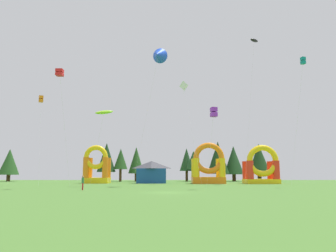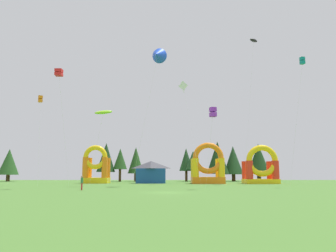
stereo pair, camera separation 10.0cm
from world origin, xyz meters
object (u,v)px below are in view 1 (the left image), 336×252
(kite_lime_parafoil, at_px, (104,112))
(inflatable_blue_arch, at_px, (97,169))
(kite_black_parafoil, at_px, (254,41))
(kite_orange_box, at_px, (41,99))
(kite_blue_delta, at_px, (158,55))
(inflatable_yellow_castle, at_px, (262,169))
(person_left_edge, at_px, (83,182))
(kite_red_box, at_px, (60,73))
(festival_tent, at_px, (152,172))
(kite_teal_box, at_px, (303,61))
(kite_white_diamond, at_px, (184,87))
(kite_purple_box, at_px, (214,112))
(inflatable_orange_dome, at_px, (208,169))

(kite_lime_parafoil, relative_size, inflatable_blue_arch, 1.61)
(kite_black_parafoil, distance_m, inflatable_blue_arch, 38.08)
(kite_orange_box, height_order, kite_blue_delta, kite_blue_delta)
(inflatable_blue_arch, height_order, inflatable_yellow_castle, inflatable_blue_arch)
(kite_lime_parafoil, distance_m, person_left_edge, 14.42)
(kite_lime_parafoil, distance_m, inflatable_yellow_castle, 30.11)
(kite_red_box, distance_m, kite_lime_parafoil, 8.77)
(person_left_edge, bearing_deg, inflatable_yellow_castle, 97.33)
(kite_black_parafoil, height_order, festival_tent, kite_black_parafoil)
(inflatable_blue_arch, height_order, festival_tent, inflatable_blue_arch)
(kite_teal_box, height_order, person_left_edge, kite_teal_box)
(kite_orange_box, distance_m, inflatable_blue_arch, 16.92)
(kite_blue_delta, bearing_deg, kite_lime_parafoil, -175.04)
(kite_black_parafoil, relative_size, person_left_edge, 16.89)
(kite_white_diamond, xyz_separation_m, kite_lime_parafoil, (-12.29, -8.86, -6.22))
(kite_red_box, bearing_deg, kite_orange_box, 121.74)
(kite_blue_delta, relative_size, inflatable_yellow_castle, 3.08)
(kite_orange_box, height_order, festival_tent, kite_orange_box)
(kite_black_parafoil, bearing_deg, kite_lime_parafoil, -156.50)
(kite_orange_box, bearing_deg, festival_tent, 33.65)
(kite_orange_box, bearing_deg, inflatable_yellow_castle, 12.57)
(festival_tent, bearing_deg, kite_blue_delta, -83.66)
(kite_lime_parafoil, xyz_separation_m, person_left_edge, (-0.12, -10.56, -9.83))
(kite_black_parafoil, bearing_deg, inflatable_blue_arch, 173.02)
(person_left_edge, bearing_deg, kite_lime_parafoil, 146.00)
(kite_teal_box, distance_m, person_left_edge, 34.53)
(kite_white_diamond, xyz_separation_m, kite_blue_delta, (-4.34, -8.17, 2.84))
(kite_blue_delta, distance_m, inflatable_blue_arch, 25.17)
(kite_purple_box, bearing_deg, kite_orange_box, 154.88)
(kite_blue_delta, bearing_deg, inflatable_blue_arch, 130.36)
(kite_orange_box, relative_size, kite_red_box, 0.92)
(kite_black_parafoil, relative_size, festival_tent, 4.97)
(kite_black_parafoil, xyz_separation_m, inflatable_orange_dome, (-8.81, 1.43, -23.79))
(inflatable_orange_dome, bearing_deg, person_left_edge, -126.14)
(kite_orange_box, xyz_separation_m, kite_white_diamond, (23.21, 5.02, 3.38))
(kite_blue_delta, bearing_deg, festival_tent, 96.34)
(kite_lime_parafoil, distance_m, inflatable_blue_arch, 17.27)
(kite_blue_delta, relative_size, kite_lime_parafoil, 1.87)
(kite_purple_box, distance_m, inflatable_orange_dome, 21.96)
(kite_teal_box, relative_size, inflatable_orange_dome, 2.51)
(kite_teal_box, relative_size, kite_lime_parafoil, 1.63)
(kite_black_parafoil, bearing_deg, kite_teal_box, -76.27)
(person_left_edge, relative_size, inflatable_orange_dome, 0.22)
(kite_black_parafoil, relative_size, kite_red_box, 1.75)
(inflatable_orange_dome, bearing_deg, festival_tent, 165.08)
(kite_orange_box, xyz_separation_m, inflatable_yellow_castle, (37.22, 8.30, -11.07))
(kite_white_diamond, height_order, kite_blue_delta, kite_blue_delta)
(kite_teal_box, height_order, kite_blue_delta, kite_blue_delta)
(kite_teal_box, bearing_deg, kite_blue_delta, 171.87)
(kite_purple_box, height_order, festival_tent, kite_purple_box)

